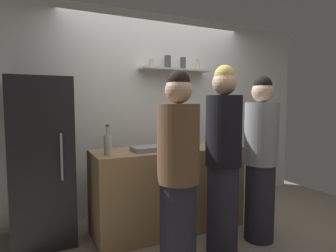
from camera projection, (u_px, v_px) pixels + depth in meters
ground_plane at (207, 246)px, 2.87m from camera, size 5.28×5.28×0.00m
back_wall_assembly at (157, 112)px, 3.88m from camera, size 4.80×0.32×2.60m
refrigerator at (42, 161)px, 2.92m from camera, size 0.59×0.65×1.69m
counter at (168, 189)px, 3.24m from camera, size 1.68×0.61×0.93m
baking_pan at (148, 149)px, 3.01m from camera, size 0.34×0.24×0.05m
utensil_holder at (191, 145)px, 3.07m from camera, size 0.12×0.12×0.22m
wine_bottle_pale_glass at (108, 144)px, 2.80m from camera, size 0.08×0.08×0.30m
wine_bottle_amber_glass at (197, 135)px, 3.61m from camera, size 0.07×0.07×0.27m
water_bottle_plastic at (230, 138)px, 3.27m from camera, size 0.09×0.09×0.25m
person_brown_jacket at (178, 177)px, 2.30m from camera, size 0.34×0.34×1.70m
person_blonde at (223, 160)px, 2.71m from camera, size 0.34×0.34×1.79m
person_grey_hoodie at (261, 160)px, 2.94m from camera, size 0.34×0.34×1.71m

